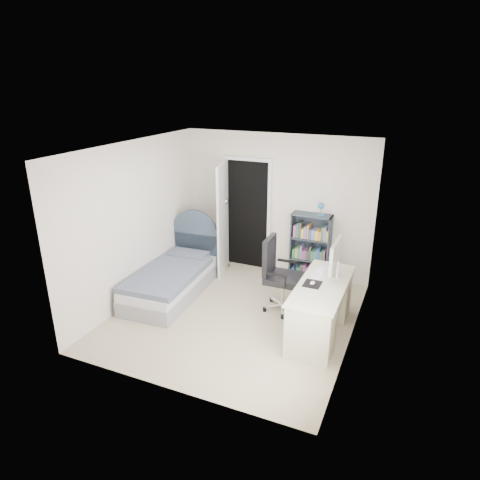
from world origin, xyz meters
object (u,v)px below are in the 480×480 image
at_px(bed, 173,278).
at_px(office_chair, 278,271).
at_px(nightstand, 198,245).
at_px(bookcase, 311,251).
at_px(floor_lamp, 225,240).
at_px(desk, 321,306).

distance_m(bed, office_chair, 1.78).
xyz_separation_m(nightstand, bookcase, (2.08, 0.27, 0.13)).
relative_size(nightstand, floor_lamp, 0.47).
bearing_deg(floor_lamp, bookcase, 3.99).
bearing_deg(office_chair, floor_lamp, 141.91).
height_order(nightstand, office_chair, office_chair).
xyz_separation_m(nightstand, floor_lamp, (0.49, 0.16, 0.13)).
height_order(bookcase, desk, bookcase).
height_order(nightstand, bookcase, bookcase).
height_order(bed, nightstand, bed).
height_order(floor_lamp, bookcase, bookcase).
relative_size(bed, nightstand, 3.13).
distance_m(bed, floor_lamp, 1.35).
bearing_deg(nightstand, desk, -26.88).
relative_size(desk, office_chair, 1.36).
relative_size(bed, floor_lamp, 1.49).
distance_m(desk, office_chair, 0.91).
bearing_deg(bed, office_chair, 6.28).
xyz_separation_m(bed, nightstand, (-0.14, 1.12, 0.15)).
distance_m(bed, desk, 2.53).
relative_size(bookcase, desk, 0.91).
bearing_deg(floor_lamp, bed, -105.24).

